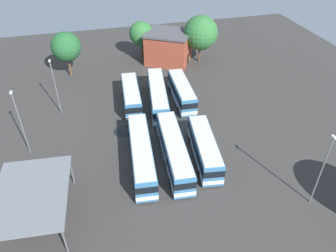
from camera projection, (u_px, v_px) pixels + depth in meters
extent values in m
plane|color=#383533|center=(164.00, 129.00, 49.11)|extent=(92.14, 92.14, 0.00)
cube|color=teal|center=(204.00, 148.00, 42.60)|extent=(11.10, 4.00, 2.97)
cube|color=beige|center=(205.00, 139.00, 41.69)|extent=(10.64, 3.74, 0.14)
cube|color=black|center=(205.00, 145.00, 42.32)|extent=(11.16, 4.04, 0.95)
cube|color=silver|center=(204.00, 153.00, 43.09)|extent=(11.16, 4.04, 0.59)
cube|color=black|center=(197.00, 121.00, 46.64)|extent=(0.34, 2.09, 1.09)
cylinder|color=black|center=(191.00, 141.00, 45.95)|extent=(1.03, 0.43, 1.00)
cylinder|color=black|center=(207.00, 139.00, 46.17)|extent=(1.03, 0.43, 1.00)
cylinder|color=black|center=(200.00, 174.00, 40.54)|extent=(1.03, 0.43, 1.00)
cylinder|color=black|center=(219.00, 173.00, 40.77)|extent=(1.03, 0.43, 1.00)
cube|color=teal|center=(174.00, 151.00, 42.23)|extent=(13.90, 3.66, 2.97)
cube|color=beige|center=(174.00, 141.00, 41.31)|extent=(13.34, 3.42, 0.14)
cube|color=black|center=(174.00, 148.00, 41.95)|extent=(13.97, 3.71, 0.95)
cube|color=silver|center=(174.00, 155.00, 42.72)|extent=(13.97, 3.71, 0.59)
cube|color=black|center=(165.00, 117.00, 47.38)|extent=(0.23, 2.10, 1.09)
cube|color=#47474C|center=(176.00, 158.00, 41.02)|extent=(1.11, 2.67, 2.85)
cylinder|color=black|center=(160.00, 139.00, 46.21)|extent=(1.02, 0.38, 1.00)
cylinder|color=black|center=(176.00, 137.00, 46.54)|extent=(1.02, 0.38, 1.00)
cylinder|color=black|center=(171.00, 182.00, 39.42)|extent=(1.02, 0.38, 1.00)
cylinder|color=black|center=(190.00, 180.00, 39.75)|extent=(1.02, 0.38, 1.00)
cube|color=teal|center=(141.00, 153.00, 41.76)|extent=(13.92, 3.88, 2.97)
cube|color=beige|center=(141.00, 144.00, 40.85)|extent=(13.36, 3.63, 0.14)
cube|color=black|center=(141.00, 151.00, 41.48)|extent=(14.00, 3.93, 0.95)
cube|color=silver|center=(142.00, 158.00, 42.25)|extent=(14.00, 3.93, 0.59)
cube|color=black|center=(137.00, 119.00, 46.93)|extent=(0.26, 2.09, 1.09)
cube|color=#47474C|center=(142.00, 161.00, 40.55)|extent=(1.15, 2.68, 2.85)
cylinder|color=black|center=(131.00, 142.00, 45.77)|extent=(1.02, 0.40, 1.00)
cylinder|color=black|center=(147.00, 140.00, 46.07)|extent=(1.02, 0.40, 1.00)
cylinder|color=black|center=(135.00, 186.00, 38.96)|extent=(1.02, 0.40, 1.00)
cylinder|color=black|center=(155.00, 183.00, 39.26)|extent=(1.02, 0.40, 1.00)
cube|color=teal|center=(182.00, 92.00, 54.51)|extent=(10.93, 3.17, 2.97)
cube|color=beige|center=(182.00, 83.00, 53.59)|extent=(10.49, 2.94, 0.14)
cube|color=black|center=(182.00, 89.00, 54.23)|extent=(10.99, 3.21, 0.95)
cube|color=silver|center=(181.00, 96.00, 54.99)|extent=(10.99, 3.21, 0.59)
cube|color=black|center=(175.00, 74.00, 58.46)|extent=(0.18, 2.10, 1.09)
cylinder|color=black|center=(171.00, 89.00, 57.73)|extent=(1.02, 0.36, 1.00)
cylinder|color=black|center=(184.00, 88.00, 58.11)|extent=(1.02, 0.36, 1.00)
cylinder|color=black|center=(179.00, 110.00, 52.42)|extent=(1.02, 0.36, 1.00)
cylinder|color=black|center=(193.00, 108.00, 52.79)|extent=(1.02, 0.36, 1.00)
cube|color=teal|center=(158.00, 95.00, 53.60)|extent=(13.97, 4.56, 2.97)
cube|color=beige|center=(157.00, 87.00, 52.69)|extent=(13.39, 4.27, 0.14)
cube|color=black|center=(158.00, 93.00, 53.33)|extent=(14.04, 4.61, 0.95)
cube|color=silver|center=(158.00, 99.00, 54.09)|extent=(14.04, 4.61, 0.59)
cube|color=black|center=(154.00, 73.00, 58.81)|extent=(0.37, 2.08, 1.09)
cube|color=#47474C|center=(158.00, 100.00, 52.39)|extent=(1.28, 2.71, 2.85)
cylinder|color=black|center=(149.00, 90.00, 57.69)|extent=(1.03, 0.44, 1.00)
cylinder|color=black|center=(162.00, 89.00, 57.89)|extent=(1.03, 0.44, 1.00)
cylinder|color=black|center=(152.00, 117.00, 50.83)|extent=(1.03, 0.44, 1.00)
cylinder|color=black|center=(167.00, 116.00, 51.03)|extent=(1.03, 0.44, 1.00)
cube|color=teal|center=(131.00, 96.00, 53.45)|extent=(10.66, 3.40, 2.97)
cube|color=beige|center=(131.00, 87.00, 52.54)|extent=(10.22, 3.16, 0.14)
cube|color=black|center=(131.00, 93.00, 53.17)|extent=(10.71, 3.44, 0.95)
cube|color=silver|center=(132.00, 100.00, 53.94)|extent=(10.71, 3.44, 0.59)
cube|color=black|center=(129.00, 78.00, 57.30)|extent=(0.23, 2.10, 1.09)
cylinder|color=black|center=(123.00, 93.00, 56.64)|extent=(1.02, 0.38, 1.00)
cylinder|color=black|center=(137.00, 92.00, 56.96)|extent=(1.02, 0.38, 1.00)
cylinder|color=black|center=(126.00, 114.00, 51.45)|extent=(1.02, 0.38, 1.00)
cylinder|color=black|center=(141.00, 112.00, 51.78)|extent=(1.02, 0.38, 1.00)
cube|color=#99422D|center=(169.00, 48.00, 66.57)|extent=(10.33, 10.73, 5.91)
cube|color=#4C4C51|center=(169.00, 33.00, 64.73)|extent=(10.95, 11.38, 0.36)
cube|color=black|center=(188.00, 59.00, 66.74)|extent=(1.58, 0.96, 2.20)
cube|color=slate|center=(31.00, 194.00, 33.22)|extent=(11.06, 8.26, 0.20)
cylinder|color=#59595B|center=(11.00, 178.00, 37.90)|extent=(0.20, 0.20, 3.96)
cylinder|color=#59595B|center=(72.00, 171.00, 38.87)|extent=(0.20, 0.20, 3.96)
cylinder|color=#59595B|center=(65.00, 243.00, 30.98)|extent=(0.20, 0.20, 3.96)
cylinder|color=slate|center=(22.00, 125.00, 41.87)|extent=(0.16, 0.16, 9.30)
cube|color=silver|center=(11.00, 92.00, 39.04)|extent=(0.56, 0.28, 0.20)
cylinder|color=slate|center=(56.00, 89.00, 49.86)|extent=(0.16, 0.16, 8.92)
cube|color=silver|center=(50.00, 61.00, 47.14)|extent=(0.56, 0.28, 0.20)
cylinder|color=slate|center=(321.00, 173.00, 34.91)|extent=(0.16, 0.16, 9.23)
cube|color=silver|center=(334.00, 137.00, 32.09)|extent=(0.56, 0.28, 0.20)
cylinder|color=brown|center=(199.00, 54.00, 67.41)|extent=(0.44, 0.44, 3.22)
sphere|color=#2D6B33|center=(201.00, 33.00, 64.77)|extent=(6.79, 6.79, 6.79)
cylinder|color=brown|center=(142.00, 50.00, 69.17)|extent=(0.44, 0.44, 3.09)
sphere|color=#2D6B33|center=(141.00, 33.00, 67.04)|extent=(4.93, 4.93, 4.93)
cylinder|color=brown|center=(70.00, 67.00, 62.06)|extent=(0.44, 0.44, 3.55)
sphere|color=#235B2D|center=(66.00, 47.00, 59.66)|extent=(5.44, 5.44, 5.44)
cylinder|color=black|center=(124.00, 131.00, 48.55)|extent=(3.09, 3.09, 0.01)
cylinder|color=black|center=(141.00, 129.00, 48.92)|extent=(2.90, 2.90, 0.01)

